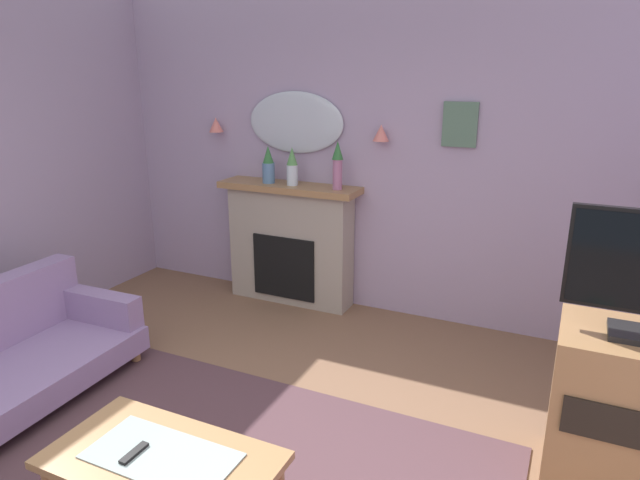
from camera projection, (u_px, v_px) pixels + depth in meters
wall_back at (377, 151)px, 4.93m from camera, size 6.22×0.10×2.96m
fireplace at (290, 245)px, 5.32m from camera, size 1.36×0.36×1.16m
mantel_vase_right at (268, 166)px, 5.16m from camera, size 0.12×0.12×0.35m
mantel_vase_left at (292, 167)px, 5.06m from camera, size 0.10×0.10×0.35m
mantel_vase_centre at (338, 163)px, 4.85m from camera, size 0.10×0.10×0.43m
wall_mirror at (295, 122)px, 5.11m from camera, size 0.96×0.06×0.56m
wall_sconce_left at (216, 125)px, 5.43m from camera, size 0.14×0.14×0.14m
wall_sconce_right at (381, 133)px, 4.74m from camera, size 0.14×0.14×0.14m
framed_picture at (460, 125)px, 4.50m from camera, size 0.28×0.03×0.36m
coffee_table at (163, 466)px, 2.62m from camera, size 1.10×0.60×0.45m
tv_remote at (134, 454)px, 2.61m from camera, size 0.04×0.16×0.02m
floral_couch at (0, 358)px, 3.73m from camera, size 0.91×1.74×0.76m
tv_cabinet at (632, 415)px, 2.91m from camera, size 0.80×0.57×0.90m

